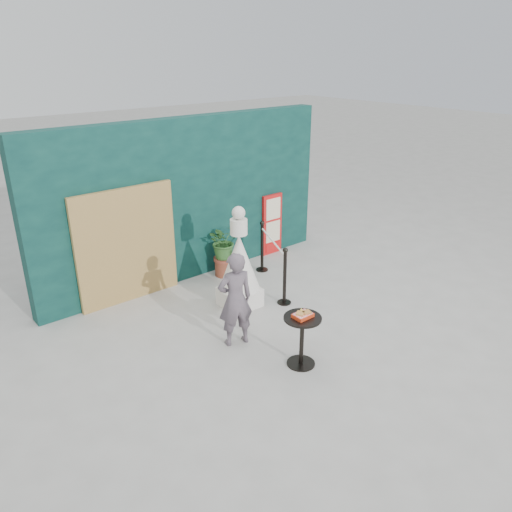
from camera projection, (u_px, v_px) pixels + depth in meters
name	position (u px, v px, depth m)	size (l,w,h in m)	color
ground	(306.00, 340.00, 7.57)	(60.00, 60.00, 0.00)	#ADAAA5
back_wall	(189.00, 200.00, 9.22)	(6.00, 0.30, 3.00)	#092B2A
bamboo_fence	(127.00, 246.00, 8.44)	(1.80, 0.08, 2.00)	tan
woman	(235.00, 299.00, 7.23)	(0.53, 0.35, 1.46)	#62545E
menu_board	(272.00, 224.00, 10.53)	(0.50, 0.07, 1.30)	red
statue	(239.00, 267.00, 8.32)	(0.69, 0.69, 1.77)	white
cafe_table	(302.00, 333.00, 6.81)	(0.52, 0.52, 0.75)	black
food_basket	(303.00, 315.00, 6.70)	(0.26, 0.19, 0.11)	red
planter	(224.00, 246.00, 9.51)	(0.62, 0.54, 1.05)	brown
stanchion_barrier	(273.00, 261.00, 9.12)	(0.84, 1.54, 1.03)	black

